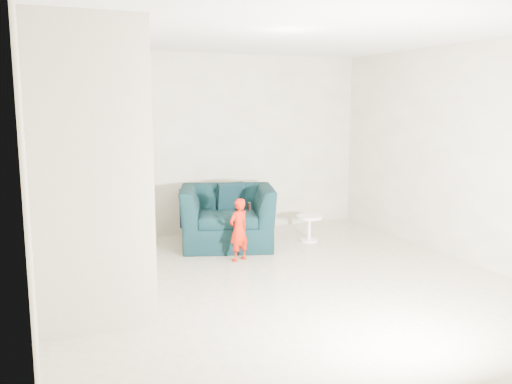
% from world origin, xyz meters
% --- Properties ---
extents(floor, '(5.50, 5.50, 0.00)m').
position_xyz_m(floor, '(0.00, 0.00, 0.00)').
color(floor, '#9E927A').
rests_on(floor, ground).
extents(ceiling, '(5.50, 5.50, 0.00)m').
position_xyz_m(ceiling, '(0.00, 0.00, 2.70)').
color(ceiling, silver).
rests_on(ceiling, back_wall).
extents(back_wall, '(5.00, 0.00, 5.00)m').
position_xyz_m(back_wall, '(0.00, 2.75, 1.35)').
color(back_wall, '#A39985').
rests_on(back_wall, floor).
extents(front_wall, '(5.00, 0.00, 5.00)m').
position_xyz_m(front_wall, '(0.00, -2.75, 1.35)').
color(front_wall, '#A39985').
rests_on(front_wall, floor).
extents(left_wall, '(0.00, 5.50, 5.50)m').
position_xyz_m(left_wall, '(-2.50, 0.00, 1.35)').
color(left_wall, '#A39985').
rests_on(left_wall, floor).
extents(right_wall, '(0.00, 5.50, 5.50)m').
position_xyz_m(right_wall, '(2.50, 0.00, 1.35)').
color(right_wall, '#A39985').
rests_on(right_wall, floor).
extents(armchair, '(1.55, 1.45, 0.83)m').
position_xyz_m(armchair, '(0.00, 1.88, 0.41)').
color(armchair, black).
rests_on(armchair, floor).
extents(toddler, '(0.34, 0.29, 0.80)m').
position_xyz_m(toddler, '(-0.12, 1.12, 0.40)').
color(toddler, '#B10605').
rests_on(toddler, floor).
extents(side_table, '(0.38, 0.38, 0.38)m').
position_xyz_m(side_table, '(1.16, 1.64, 0.25)').
color(side_table, white).
rests_on(side_table, floor).
extents(staircase, '(1.02, 3.03, 3.62)m').
position_xyz_m(staircase, '(-2.00, 0.55, 0.95)').
color(staircase, '#ADA089').
rests_on(staircase, floor).
extents(cushion, '(0.39, 0.19, 0.39)m').
position_xyz_m(cushion, '(0.15, 2.14, 0.65)').
color(cushion, black).
rests_on(cushion, armchair).
extents(throw, '(0.05, 0.49, 0.55)m').
position_xyz_m(throw, '(-0.58, 1.91, 0.52)').
color(throw, black).
rests_on(throw, armchair).
extents(phone, '(0.03, 0.05, 0.10)m').
position_xyz_m(phone, '(-0.00, 1.06, 0.69)').
color(phone, black).
rests_on(phone, toddler).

